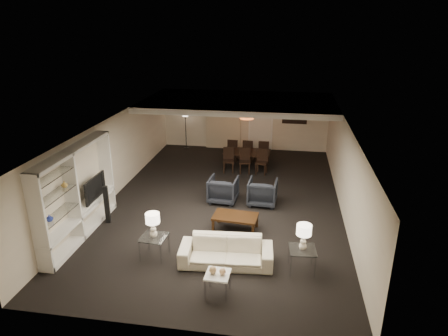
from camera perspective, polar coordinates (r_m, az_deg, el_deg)
floor at (r=12.37m, az=0.00°, el=-4.78°), size 11.00×11.00×0.00m
ceiling at (r=11.53m, az=0.00°, el=6.53°), size 7.00×11.00×0.02m
wall_back at (r=17.12m, az=2.93°, el=6.83°), size 7.00×0.02×2.50m
wall_front at (r=7.08m, az=-7.28°, el=-14.37°), size 7.00×0.02×2.50m
wall_left at (r=12.89m, az=-15.56°, el=1.48°), size 0.02×11.00×2.50m
wall_right at (r=11.89m, az=16.90°, el=-0.25°), size 0.02×11.00×2.50m
ceiling_soffit at (r=14.94m, az=2.15°, el=9.35°), size 7.00×4.00×0.20m
curtains at (r=17.18m, az=-0.11°, el=6.73°), size 1.50×0.12×2.40m
door at (r=17.09m, az=5.25°, el=6.05°), size 0.90×0.05×2.10m
painting at (r=16.93m, az=10.07°, el=7.43°), size 0.95×0.04×0.65m
media_unit at (r=10.68m, az=-20.20°, el=-3.46°), size 0.38×3.40×2.35m
pendant_light at (r=15.00m, az=3.27°, el=7.50°), size 0.52×0.52×0.24m
sofa at (r=9.29m, az=0.30°, el=-11.87°), size 2.17×0.98×0.62m
coffee_table at (r=10.71m, az=1.62°, el=-7.79°), size 1.21×0.77×0.42m
armchair_left at (r=12.22m, az=-0.11°, el=-3.09°), size 0.90×0.92×0.79m
armchair_right at (r=12.10m, az=5.52°, el=-3.44°), size 0.89×0.91×0.79m
side_table_left at (r=9.67m, az=-9.89°, el=-11.03°), size 0.62×0.62×0.54m
side_table_right at (r=9.24m, az=11.04°, el=-12.74°), size 0.62×0.62×0.54m
table_lamp_left at (r=9.39m, az=-10.10°, el=-8.06°), size 0.35×0.35×0.60m
table_lamp_right at (r=8.95m, az=11.29°, el=-9.68°), size 0.35×0.35×0.60m
marble_table at (r=8.43m, az=-0.89°, el=-16.20°), size 0.50×0.50×0.48m
gold_gourd_a at (r=8.26m, az=-1.61°, el=-14.35°), size 0.15×0.15×0.15m
gold_gourd_b at (r=8.23m, az=-0.20°, el=-14.54°), size 0.14×0.14×0.14m
television at (r=11.23m, az=-18.44°, el=-2.70°), size 1.08×0.14×0.62m
vase_blue at (r=9.72m, az=-23.67°, el=-6.56°), size 0.16×0.16×0.16m
vase_amber at (r=10.11m, az=-21.85°, el=-2.17°), size 0.15×0.15×0.16m
floor_speaker at (r=11.37m, az=-16.40°, el=-5.04°), size 0.14×0.14×1.08m
dining_table at (r=15.14m, az=3.26°, el=1.25°), size 1.75×1.01×0.61m
chair_nl at (r=14.55m, az=0.65°, el=1.09°), size 0.47×0.47×0.90m
chair_nm at (r=14.48m, az=3.00°, el=0.97°), size 0.46×0.46×0.90m
chair_nr at (r=14.44m, az=5.37°, el=0.84°), size 0.47×0.47×0.90m
chair_fl at (r=15.77m, az=1.35°, el=2.64°), size 0.44×0.44×0.90m
chair_fm at (r=15.71m, az=3.52°, el=2.53°), size 0.45×0.45×0.90m
chair_fr at (r=15.66m, az=5.70°, el=2.41°), size 0.42×0.42×0.90m
floor_lamp at (r=17.29m, az=-5.48°, el=5.43°), size 0.30×0.30×1.64m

